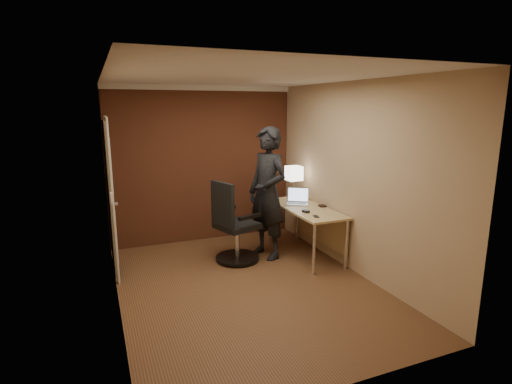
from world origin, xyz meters
TOP-DOWN VIEW (x-y plane):
  - room at (-0.27, 1.54)m, footprint 4.00×4.00m
  - desk at (1.25, 0.66)m, footprint 0.60×1.50m
  - desk_lamp at (1.24, 1.17)m, footprint 0.22×0.22m
  - laptop at (1.19, 0.93)m, footprint 0.42×0.40m
  - mouse at (1.04, 0.41)m, footprint 0.09×0.11m
  - phone at (1.06, 0.16)m, footprint 0.09×0.13m
  - wallet at (1.43, 0.61)m, footprint 0.11×0.12m
  - office_chair at (0.10, 0.80)m, footprint 0.66×0.72m
  - person at (0.64, 0.82)m, footprint 0.65×0.80m

SIDE VIEW (x-z plane):
  - office_chair at x=0.10m, z-range -0.07..1.08m
  - desk at x=1.25m, z-range 0.24..0.97m
  - phone at x=1.06m, z-range 0.73..0.74m
  - wallet at x=1.43m, z-range 0.73..0.75m
  - mouse at x=1.04m, z-range 0.73..0.76m
  - laptop at x=1.19m, z-range 0.68..0.91m
  - person at x=0.64m, z-range 0.00..1.90m
  - desk_lamp at x=1.24m, z-range 0.88..1.41m
  - room at x=-0.27m, z-range -0.63..3.37m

